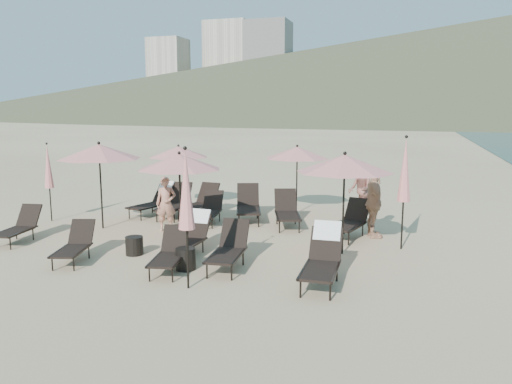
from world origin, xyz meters
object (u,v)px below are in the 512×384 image
(umbrella_open_4, at_px, (297,153))
(side_table_1, at_px, (186,259))
(umbrella_open_3, at_px, (179,152))
(lounger_8, at_px, (210,209))
(lounger_1, at_px, (75,244))
(umbrella_open_2, at_px, (345,164))
(lounger_10, at_px, (287,210))
(umbrella_closed_1, at_px, (405,171))
(umbrella_closed_2, at_px, (48,167))
(lounger_3, at_px, (170,252))
(lounger_7, at_px, (175,202))
(umbrella_open_1, at_px, (179,162))
(side_table_0, at_px, (134,246))
(lounger_2, at_px, (191,234))
(lounger_9, at_px, (248,205))
(umbrella_open_0, at_px, (99,152))
(lounger_12, at_px, (200,202))
(lounger_6, at_px, (154,200))
(beachgoer_a, at_px, (166,204))
(beachgoer_c, at_px, (374,202))
(lounger_5, at_px, (323,257))
(lounger_4, at_px, (229,248))
(beachgoer_b, at_px, (360,189))
(umbrella_closed_0, at_px, (186,191))
(lounger_11, at_px, (350,221))
(lounger_0, at_px, (19,226))

(umbrella_open_4, height_order, side_table_1, umbrella_open_4)
(umbrella_open_3, bearing_deg, lounger_8, -43.51)
(lounger_1, height_order, umbrella_open_2, umbrella_open_2)
(lounger_1, distance_m, umbrella_open_3, 6.49)
(lounger_10, bearing_deg, umbrella_closed_1, -43.67)
(umbrella_closed_2, bearing_deg, umbrella_open_2, -5.30)
(lounger_3, xyz_separation_m, lounger_10, (1.37, 4.76, 0.07))
(umbrella_open_2, relative_size, umbrella_open_3, 1.10)
(lounger_7, relative_size, umbrella_open_1, 0.79)
(side_table_0, bearing_deg, lounger_2, 22.38)
(lounger_9, relative_size, umbrella_open_0, 0.79)
(lounger_12, relative_size, umbrella_open_1, 0.78)
(lounger_6, distance_m, umbrella_open_4, 4.90)
(lounger_10, distance_m, side_table_0, 4.80)
(lounger_8, xyz_separation_m, beachgoer_a, (-0.81, -1.24, 0.35))
(umbrella_open_4, bearing_deg, lounger_9, -128.45)
(side_table_0, bearing_deg, lounger_1, -139.16)
(beachgoer_a, xyz_separation_m, beachgoer_c, (5.67, 0.98, 0.18))
(lounger_6, bearing_deg, lounger_7, 8.97)
(lounger_1, relative_size, beachgoer_c, 0.82)
(lounger_1, bearing_deg, lounger_6, 82.49)
(lounger_3, distance_m, lounger_5, 3.24)
(lounger_3, bearing_deg, lounger_2, 82.89)
(lounger_4, xyz_separation_m, lounger_12, (-2.74, 4.64, 0.03))
(lounger_9, relative_size, side_table_1, 4.18)
(umbrella_closed_1, height_order, beachgoer_a, umbrella_closed_1)
(lounger_1, relative_size, umbrella_open_2, 0.64)
(umbrella_closed_1, distance_m, side_table_0, 6.72)
(side_table_1, height_order, beachgoer_b, beachgoer_b)
(lounger_9, relative_size, lounger_10, 1.05)
(umbrella_open_3, xyz_separation_m, beachgoer_c, (6.74, -2.03, -1.01))
(side_table_0, bearing_deg, lounger_8, 83.65)
(lounger_1, distance_m, lounger_8, 4.72)
(umbrella_open_3, xyz_separation_m, side_table_0, (1.47, -5.41, -1.75))
(lounger_4, relative_size, beachgoer_c, 0.89)
(lounger_7, relative_size, umbrella_closed_0, 0.67)
(lounger_12, bearing_deg, lounger_1, -92.40)
(lounger_3, xyz_separation_m, side_table_0, (-1.36, 0.83, -0.19))
(lounger_7, distance_m, side_table_0, 4.24)
(lounger_6, xyz_separation_m, lounger_11, (6.45, -0.99, -0.05))
(lounger_0, height_order, lounger_10, lounger_10)
(lounger_0, xyz_separation_m, lounger_9, (4.90, 4.19, 0.08))
(umbrella_closed_1, bearing_deg, umbrella_closed_0, -133.25)
(lounger_0, relative_size, side_table_0, 3.67)
(lounger_8, bearing_deg, umbrella_open_2, -34.87)
(umbrella_open_4, xyz_separation_m, beachgoer_c, (2.67, -2.42, -1.06))
(lounger_3, distance_m, side_table_1, 0.37)
(umbrella_closed_1, distance_m, side_table_1, 5.62)
(side_table_1, xyz_separation_m, beachgoer_c, (3.62, 4.03, 0.72))
(umbrella_closed_0, bearing_deg, side_table_1, 117.83)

